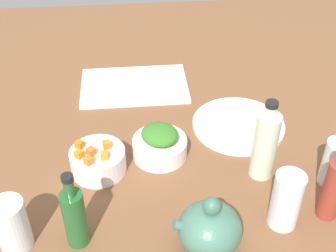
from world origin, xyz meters
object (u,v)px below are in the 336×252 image
Objects in this scene: bowl_greens at (160,148)px; bottle_2 at (265,144)px; cutting_board at (134,86)px; drinking_glass_0 at (11,225)px; drinking_glass_2 at (336,163)px; plate_tofu at (238,125)px; drinking_glass_1 at (286,200)px; bowl_carrots at (98,161)px; teapot at (210,228)px; bottle_1 at (75,216)px; bottle_0 at (333,189)px.

bowl_greens is 0.65× the size of bottle_2.
bottle_2 is at bearing 125.01° from cutting_board.
drinking_glass_0 is (26.95, 58.44, 5.53)cm from cutting_board.
drinking_glass_2 is at bearing 134.44° from cutting_board.
drinking_glass_0 reaches higher than plate_tofu.
drinking_glass_0 is at bearing 32.29° from plate_tofu.
bottle_2 is at bearing 159.41° from bowl_greens.
drinking_glass_1 is (-24.99, 24.87, 4.46)cm from bowl_greens.
drinking_glass_2 is at bearing 164.56° from bottle_2.
bottle_2 reaches higher than bowl_carrots.
cutting_board is 2.25× the size of teapot.
drinking_glass_0 is (12.96, -0.48, -1.68)cm from bottle_1.
drinking_glass_1 reaches higher than bowl_greens.
bottle_0 is at bearing 146.55° from bowl_greens.
cutting_board is 70.57cm from bottle_0.
teapot is (15.31, 39.53, 4.99)cm from plate_tofu.
plate_tofu is 29.94cm from drinking_glass_2.
bottle_1 is at bearing 20.58° from bottle_2.
drinking_glass_0 is (68.01, 1.55, -2.11)cm from bottle_0.
drinking_glass_2 is at bearing -116.94° from bottle_0.
bowl_carrots is (10.25, 37.47, 2.57)cm from cutting_board.
plate_tofu is at bearing -111.17° from teapot.
bottle_1 is at bearing 11.22° from drinking_glass_2.
drinking_glass_2 is (-40.67, 13.65, 3.49)cm from bowl_greens.
bottle_2 is at bearing -129.05° from teapot.
bottle_2 is at bearing -87.65° from drinking_glass_1.
bottle_2 is (-24.34, 9.14, 6.78)cm from bowl_greens.
plate_tofu is 25.19cm from bowl_greens.
teapot is (-7.75, 29.59, 3.04)cm from bowl_greens.
bottle_0 is 1.40× the size of drinking_glass_1.
drinking_glass_2 is (-73.04, -11.44, 0.02)cm from drinking_glass_0.
drinking_glass_1 is at bearing -179.09° from bottle_1.
bottle_0 is 1.62× the size of drinking_glass_0.
plate_tofu is 2.15× the size of drinking_glass_0.
bottle_0 is 18.34cm from bottle_2.
bowl_greens is 26.87cm from bottle_2.
bottle_0 reaches higher than bowl_carrots.
bowl_carrots is at bearing -27.02° from drinking_glass_1.
bottle_0 is at bearing -178.69° from drinking_glass_0.
drinking_glass_1 is at bearing -179.77° from drinking_glass_0.
bowl_greens is at bearing -33.45° from bottle_0.
bottle_2 is (-29.77, 42.49, 8.83)cm from cutting_board.
teapot is 28.65cm from bottle_0.
bottle_0 reaches higher than teapot.
cutting_board is 1.30× the size of plate_tofu.
plate_tofu is 42.69cm from teapot.
bottle_2 is 1.54× the size of drinking_glass_1.
bottle_0 is (-12.58, 33.48, 7.53)cm from plate_tofu.
bottle_2 reaches higher than bottle_0.
bottle_2 reaches higher than drinking_glass_0.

